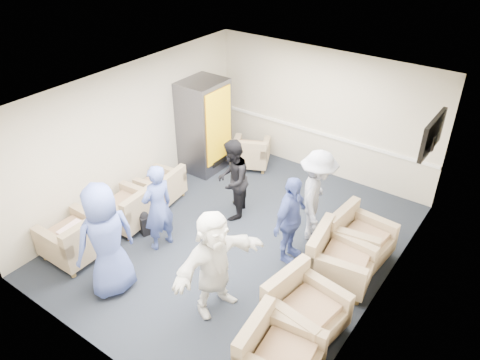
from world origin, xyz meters
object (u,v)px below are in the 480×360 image
Objects in this scene: armchair_left_mid at (129,210)px; armchair_left_near at (77,240)px; armchair_right_midnear at (302,309)px; person_back_right at (316,197)px; person_mid_left at (158,208)px; armchair_right_far at (357,239)px; armchair_corner at (250,154)px; armchair_right_near at (276,357)px; vending_machine at (204,126)px; person_mid_right at (290,220)px; person_back_left at (232,180)px; armchair_left_far at (163,187)px; person_front_right at (214,263)px; armchair_right_midfar at (338,261)px; person_front_left at (106,240)px.

armchair_left_near is at bearing -5.98° from armchair_left_mid.
armchair_right_midnear is 0.61× the size of person_back_right.
armchair_right_far is at bearing 130.48° from person_mid_left.
armchair_right_far is at bearing 129.40° from armchair_corner.
vending_machine is (-4.08, 3.61, 0.64)m from armchair_right_near.
armchair_right_near is 2.32m from person_mid_right.
armchair_left_mid is (0.04, 1.12, -0.03)m from armchair_left_near.
person_back_left reaches higher than armchair_right_far.
armchair_corner is 0.67× the size of person_mid_right.
armchair_right_midnear is 0.66× the size of person_mid_right.
armchair_right_near is 1.04× the size of armchair_right_far.
armchair_left_far is (-0.04, 2.09, -0.06)m from armchair_left_near.
person_mid_left is 1.73m from person_front_right.
armchair_left_near is at bearing 56.01° from armchair_corner.
armchair_right_midnear is at bearing 64.85° from armchair_left_far.
armchair_left_far is 0.79× the size of armchair_right_midfar.
armchair_left_mid is at bearing 177.73° from armchair_left_near.
armchair_left_mid is at bearing 94.47° from armchair_right_midnear.
person_back_right is at bearing 140.59° from person_mid_left.
armchair_left_near is 1.08× the size of armchair_left_far.
person_mid_right is at bearing 49.66° from person_back_left.
armchair_right_near is at bearing 107.27° from person_front_left.
armchair_corner is at bearing -164.61° from person_mid_left.
person_front_right is (2.58, -1.60, 0.54)m from armchair_left_far.
person_back_right reaches higher than armchair_right_midfar.
person_mid_left is at bearing 64.10° from armchair_right_near.
person_back_left is 1.00× the size of person_mid_right.
person_front_left is at bearing 124.21° from person_back_right.
person_mid_left is at bearing 138.69° from armchair_left_near.
person_front_right is at bearing 134.25° from armchair_right_midfar.
armchair_right_midfar reaches higher than armchair_left_mid.
armchair_left_far is at bearing 55.35° from armchair_right_near.
person_front_right is (2.50, -0.63, 0.51)m from armchair_left_mid.
armchair_right_near is at bearing 176.15° from person_back_right.
person_back_right is (2.94, 2.78, 0.49)m from armchair_left_near.
person_mid_right is 1.58m from person_front_right.
armchair_left_near is 0.53× the size of person_back_right.
person_front_right is at bearing 100.60° from armchair_left_near.
armchair_right_near is 0.64× the size of person_back_left.
armchair_right_midnear is 0.52× the size of vending_machine.
person_mid_right is at bearing 46.14° from armchair_right_midnear.
armchair_left_mid is 0.52× the size of person_back_right.
armchair_right_near is at bearing 69.74° from armchair_left_mid.
person_front_left reaches higher than armchair_right_midnear.
armchair_left_far is 2.20m from armchair_corner.
person_front_right is at bearing 147.50° from person_back_right.
person_mid_right reaches higher than armchair_right_near.
armchair_left_far is at bearing 103.95° from armchair_right_far.
person_front_right is at bearing 155.66° from armchair_right_far.
person_front_right is at bearing -48.73° from vending_machine.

